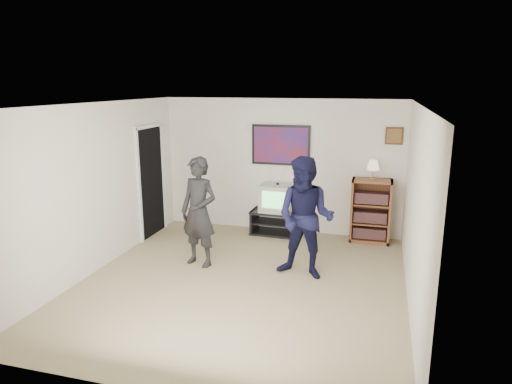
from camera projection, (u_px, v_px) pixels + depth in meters
The scene contains 13 objects.
room_shell at pixel (248, 192), 6.53m from camera, with size 4.51×5.00×2.51m.
media_stand at pixel (275, 222), 8.55m from camera, with size 0.92×0.53×0.45m.
crt_television at pixel (278, 198), 8.43m from camera, with size 0.60×0.50×0.50m, color #B1AFAB, non-canonical shape.
bookshelf at pixel (371, 211), 8.07m from camera, with size 0.69×0.39×1.13m, color #563019, non-canonical shape.
table_lamp at pixel (373, 170), 7.89m from camera, with size 0.21×0.21×0.34m, color beige, non-canonical shape.
person_tall at pixel (199, 212), 6.97m from camera, with size 0.62×0.41×1.70m, color black.
person_short at pixel (305, 218), 6.52m from camera, with size 0.86×0.67×1.77m, color black.
controller_left at pixel (207, 187), 7.10m from camera, with size 0.04×0.12×0.04m, color white.
controller_right at pixel (307, 205), 6.68m from camera, with size 0.03×0.11×0.03m, color white.
poster at pixel (281, 145), 8.43m from camera, with size 1.10×0.03×0.75m, color black.
air_vent at pixel (252, 128), 8.51m from camera, with size 0.28×0.02×0.14m, color white.
small_picture at pixel (394, 136), 7.87m from camera, with size 0.30×0.03×0.30m, color #4A2D17.
doorway at pixel (151, 182), 8.35m from camera, with size 0.03×0.85×2.00m, color black.
Camera 1 is at (1.80, -5.75, 2.78)m, focal length 32.00 mm.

